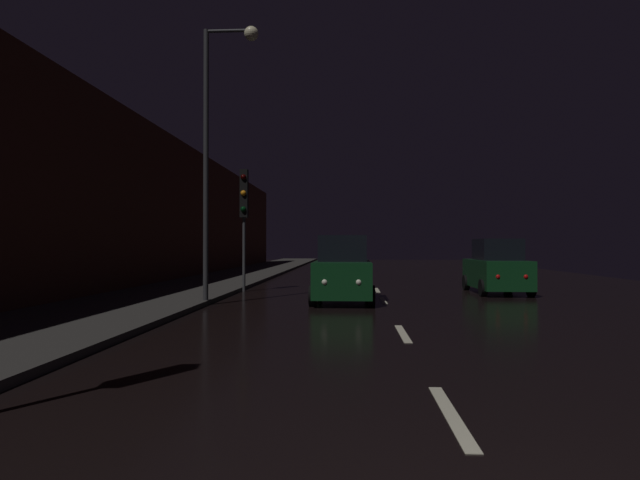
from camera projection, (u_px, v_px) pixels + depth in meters
ground at (372, 282)px, 27.24m from camera, size 27.60×84.00×0.02m
sidewalk_left at (224, 280)px, 27.68m from camera, size 4.40×84.00×0.15m
building_facade_left at (149, 206)px, 24.37m from camera, size 0.80×63.00×7.25m
lane_centerline at (378, 291)px, 21.49m from camera, size 0.16×36.62×0.01m
traffic_light_far_left at (244, 203)px, 21.37m from camera, size 0.32×0.47×4.84m
streetlamp_overhead at (219, 125)px, 16.49m from camera, size 1.70×0.44×8.52m
car_approaching_headlights at (343, 271)px, 17.60m from camera, size 1.97×4.26×2.15m
car_parked_right_far at (496, 268)px, 20.61m from camera, size 1.90×4.12×2.07m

